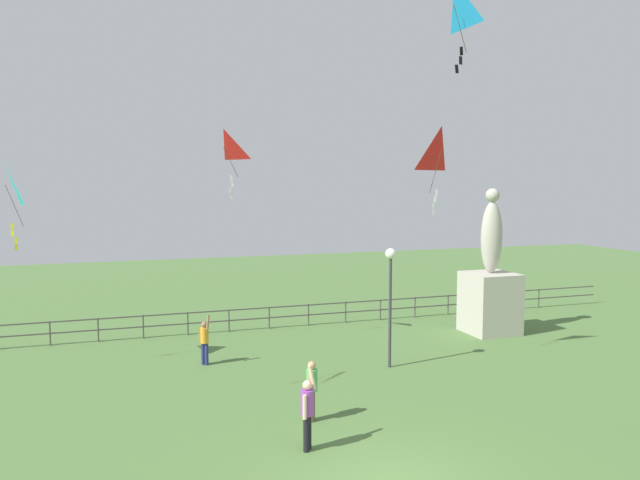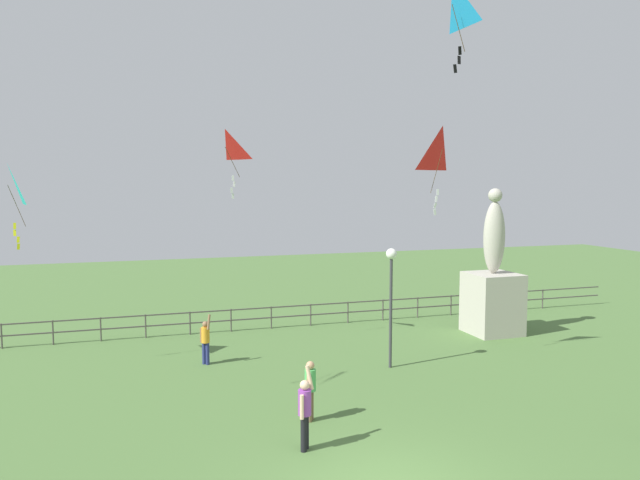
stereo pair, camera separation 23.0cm
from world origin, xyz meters
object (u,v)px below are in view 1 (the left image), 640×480
object	(u,v)px
lamppost	(390,280)
kite_4	(224,148)
statue_monument	(490,290)
person_3	(312,387)
kite_3	(454,7)
person_2	(205,339)
kite_2	(6,187)
person_0	(307,409)
kite_0	(441,151)

from	to	relation	value
lamppost	kite_4	distance (m)	7.58
statue_monument	person_3	distance (m)	11.86
lamppost	kite_3	bearing A→B (deg)	-99.95
person_2	kite_2	world-z (taller)	kite_2
person_0	person_2	size ratio (longest dim) A/B	1.11
person_0	kite_4	bearing A→B (deg)	92.01
kite_4	person_0	bearing A→B (deg)	-87.99
person_3	kite_2	size ratio (longest dim) A/B	0.58
statue_monument	lamppost	xyz separation A→B (m)	(-5.95, -3.02, 1.17)
statue_monument	kite_4	bearing A→B (deg)	175.78
kite_4	person_3	bearing A→B (deg)	-82.73
kite_3	lamppost	bearing A→B (deg)	80.05
person_0	kite_0	bearing A→B (deg)	37.81
person_3	kite_4	world-z (taller)	kite_4
lamppost	person_0	xyz separation A→B (m)	(-4.51, -5.19, -1.98)
person_2	kite_4	distance (m)	6.78
kite_2	lamppost	bearing A→B (deg)	-14.05
person_0	person_2	xyz separation A→B (m)	(-1.34, 7.43, -0.09)
kite_0	kite_2	distance (m)	13.81
kite_0	statue_monument	bearing A→B (deg)	38.58
person_2	kite_3	distance (m)	12.95
person_3	kite_3	size ratio (longest dim) A/B	0.75
kite_2	kite_3	distance (m)	14.24
statue_monument	kite_2	world-z (taller)	kite_2
person_3	person_0	bearing A→B (deg)	-111.01
lamppost	kite_4	bearing A→B (deg)	141.67
person_3	kite_4	distance (m)	9.87
person_0	kite_2	size ratio (longest dim) A/B	0.71
lamppost	person_3	world-z (taller)	lamppost
kite_0	person_0	bearing A→B (deg)	-142.19
statue_monument	kite_0	bearing A→B (deg)	-141.42
kite_0	person_2	bearing A→B (deg)	159.55
statue_monument	person_2	size ratio (longest dim) A/B	3.40
kite_0	kite_4	bearing A→B (deg)	145.78
statue_monument	person_0	size ratio (longest dim) A/B	3.08
person_2	kite_0	xyz separation A→B (m)	(7.37, -2.75, 6.31)
person_0	kite_4	distance (m)	11.06
person_2	kite_2	size ratio (longest dim) A/B	0.64
kite_2	kite_4	distance (m)	7.15
statue_monument	person_0	bearing A→B (deg)	-141.86
lamppost	person_3	distance (m)	5.65
kite_0	kite_3	distance (m)	6.14
lamppost	statue_monument	bearing A→B (deg)	26.90
person_2	kite_4	xyz separation A→B (m)	(1.02, 1.57, 6.52)
kite_4	lamppost	bearing A→B (deg)	-38.33
statue_monument	person_3	world-z (taller)	statue_monument
kite_2	statue_monument	bearing A→B (deg)	0.22
person_3	kite_3	bearing A→B (deg)	-29.51
person_0	person_2	world-z (taller)	person_0
statue_monument	kite_0	world-z (taller)	kite_0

